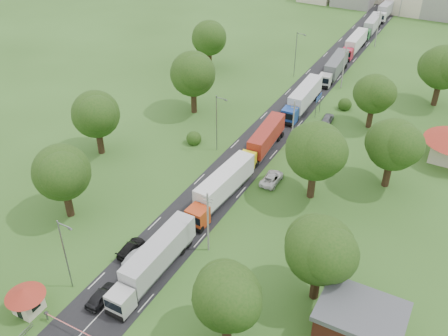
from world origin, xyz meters
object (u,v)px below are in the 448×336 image
Objects in this scene: car_lane_front at (102,296)px; info_sign at (319,101)px; car_lane_mid at (138,257)px; guard_booth at (26,297)px; truck_0 at (154,260)px; boom_barrier at (68,325)px.

info_sign is at bearing -97.36° from car_lane_front.
car_lane_mid is at bearing -89.50° from car_lane_front.
truck_0 is at bearing 51.15° from guard_booth.
guard_booth is at bearing 66.68° from car_lane_mid.
info_sign reaches higher than boom_barrier.
info_sign reaches higher than car_lane_front.
guard_booth reaches higher than car_lane_mid.
car_lane_mid is at bearing 89.12° from boom_barrier.
car_lane_mid is (-0.17, 7.00, -0.03)m from car_lane_front.
truck_0 reaches higher than info_sign.
car_lane_front reaches higher than car_lane_mid.
guard_booth is 8.09m from car_lane_front.
car_lane_front is 7.00m from car_lane_mid.
guard_booth is 0.29× the size of truck_0.
boom_barrier is at bearing 84.99° from car_lane_front.
truck_0 is 3.41× the size of car_lane_front.
guard_booth is 1.07× the size of info_sign.
car_lane_mid is at bearing -97.56° from info_sign.
info_sign is at bearing -94.23° from car_lane_mid.
info_sign is at bearing 78.32° from guard_booth.
guard_booth reaches higher than boom_barrier.
truck_0 is at bearing -115.76° from car_lane_front.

